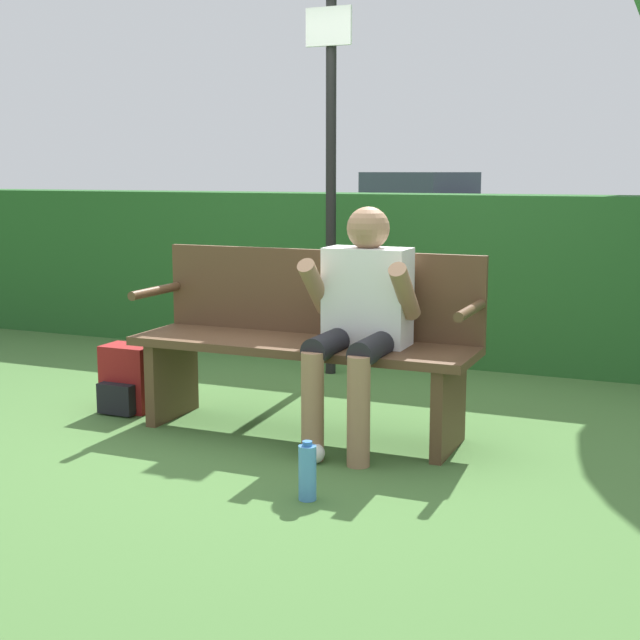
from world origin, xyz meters
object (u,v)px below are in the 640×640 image
Objects in this scene: person_seated at (360,311)px; signpost at (331,171)px; water_bottle at (307,472)px; park_bench at (307,340)px; backpack at (128,380)px; parked_car at (419,206)px.

signpost is at bearing 117.75° from person_seated.
water_bottle is 2.72m from signpost.
park_bench reaches higher than water_bottle.
person_seated is 1.77m from signpost.
backpack reaches higher than water_bottle.
water_bottle is (0.07, -0.83, -0.57)m from person_seated.
water_bottle is at bearing -84.84° from person_seated.
signpost reaches higher than person_seated.
signpost is at bearing 107.21° from park_bench.
person_seated is at bearing -62.25° from signpost.
water_bottle is at bearing -69.84° from signpost.
park_bench is 0.74× the size of signpost.
parked_car is at bearing 104.26° from signpost.
person_seated reaches higher than backpack.
parked_car reaches higher than backpack.
backpack is at bearing 149.65° from water_bottle.
parked_car reaches higher than person_seated.
water_bottle is at bearing -30.35° from backpack.
backpack is 1.49× the size of water_bottle.
backpack is 14.49m from parked_car.
person_seated is at bearing -3.05° from backpack.
parked_car is at bearing 100.20° from backpack.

